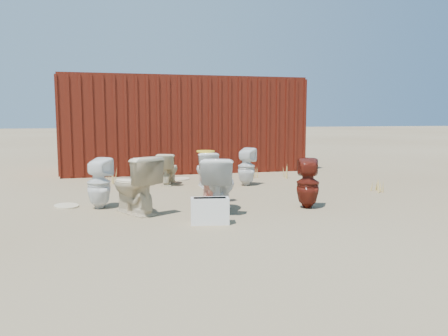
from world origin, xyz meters
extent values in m
plane|color=brown|center=(0.00, 0.00, 0.00)|extent=(100.00, 100.00, 0.00)
cube|color=#46140B|center=(0.00, 5.20, 1.20)|extent=(6.00, 2.40, 2.40)
imported|color=#F09E8A|center=(-0.20, 0.69, 0.33)|extent=(0.42, 0.68, 0.67)
imported|color=white|center=(-0.27, -0.23, 0.41)|extent=(0.71, 0.91, 0.81)
imported|color=#601A10|center=(1.11, -0.31, 0.38)|extent=(0.45, 0.46, 0.77)
imported|color=white|center=(-2.02, 0.45, 0.39)|extent=(0.48, 0.48, 0.78)
imported|color=beige|center=(-1.51, -0.06, 0.42)|extent=(0.83, 0.95, 0.85)
imported|color=beige|center=(-0.70, 2.56, 0.33)|extent=(0.57, 0.73, 0.66)
imported|color=white|center=(-0.02, 2.04, 0.35)|extent=(0.40, 0.70, 0.71)
imported|color=white|center=(0.84, 2.05, 0.39)|extent=(0.49, 0.49, 0.77)
ellipsoid|color=yellow|center=(-0.02, 2.04, 0.72)|extent=(0.36, 0.45, 0.02)
cube|color=white|center=(-0.58, -0.94, 0.17)|extent=(0.53, 0.28, 0.35)
ellipsoid|color=beige|center=(-0.33, 3.25, 0.01)|extent=(0.50, 0.58, 0.02)
ellipsoid|color=beige|center=(-2.53, 0.69, 0.01)|extent=(0.51, 0.57, 0.02)
cone|color=tan|center=(-1.90, 2.93, 0.14)|extent=(0.36, 0.36, 0.29)
cone|color=tan|center=(0.38, 2.61, 0.13)|extent=(0.32, 0.32, 0.26)
cone|color=tan|center=(2.10, 2.85, 0.15)|extent=(0.36, 0.36, 0.30)
cone|color=tan|center=(-1.05, 3.43, 0.14)|extent=(0.30, 0.30, 0.29)
cone|color=tan|center=(1.27, 3.22, 0.14)|extent=(0.34, 0.34, 0.29)
cone|color=tan|center=(3.08, 0.74, 0.12)|extent=(0.28, 0.28, 0.24)
camera|label=1|loc=(-1.77, -6.45, 1.41)|focal=35.00mm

